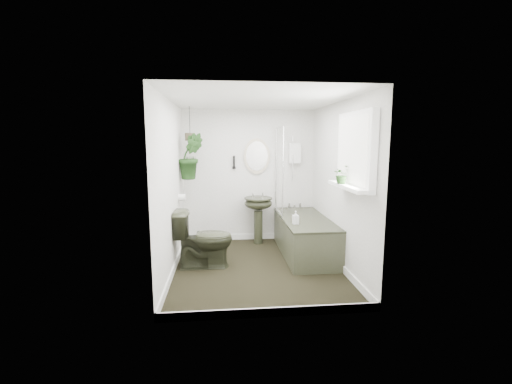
{
  "coord_description": "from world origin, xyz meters",
  "views": [
    {
      "loc": [
        -0.47,
        -4.6,
        1.76
      ],
      "look_at": [
        0.0,
        0.15,
        1.05
      ],
      "focal_mm": 24.0,
      "sensor_mm": 36.0,
      "label": 1
    }
  ],
  "objects": [
    {
      "name": "bathtub",
      "position": [
        0.8,
        0.5,
        0.29
      ],
      "size": [
        0.72,
        1.72,
        0.58
      ],
      "primitive_type": null,
      "color": "#272A1B",
      "rests_on": "floor"
    },
    {
      "name": "hanging_plant",
      "position": [
        -0.97,
        0.95,
        1.52
      ],
      "size": [
        0.46,
        0.4,
        0.73
      ],
      "primitive_type": "imported",
      "rotation": [
        0.0,
        0.0,
        0.19
      ],
      "color": "black",
      "rests_on": "ceiling"
    },
    {
      "name": "wall_front",
      "position": [
        0.0,
        -1.41,
        1.15
      ],
      "size": [
        2.3,
        0.02,
        2.3
      ],
      "primitive_type": "cube",
      "color": "white",
      "rests_on": "ground"
    },
    {
      "name": "window_recess",
      "position": [
        1.09,
        -0.7,
        1.65
      ],
      "size": [
        0.08,
        1.0,
        0.9
      ],
      "primitive_type": "cube",
      "color": "white",
      "rests_on": "wall_right"
    },
    {
      "name": "ceiling",
      "position": [
        0.0,
        0.0,
        2.31
      ],
      "size": [
        2.3,
        2.8,
        0.02
      ],
      "primitive_type": "cube",
      "color": "white",
      "rests_on": "ground"
    },
    {
      "name": "toilet",
      "position": [
        -0.74,
        0.1,
        0.41
      ],
      "size": [
        0.8,
        0.46,
        0.81
      ],
      "primitive_type": "imported",
      "rotation": [
        0.0,
        0.0,
        1.56
      ],
      "color": "#272A1B",
      "rests_on": "floor"
    },
    {
      "name": "hanging_pot",
      "position": [
        -0.97,
        0.95,
        1.83
      ],
      "size": [
        0.16,
        0.16,
        0.12
      ],
      "primitive_type": "cylinder",
      "color": "#443C2A",
      "rests_on": "ceiling"
    },
    {
      "name": "wall_back",
      "position": [
        0.0,
        1.41,
        1.15
      ],
      "size": [
        2.3,
        0.02,
        2.3
      ],
      "primitive_type": "cube",
      "color": "white",
      "rests_on": "ground"
    },
    {
      "name": "wall_left",
      "position": [
        -1.16,
        0.0,
        1.15
      ],
      "size": [
        0.02,
        2.8,
        2.3
      ],
      "primitive_type": "cube",
      "color": "white",
      "rests_on": "ground"
    },
    {
      "name": "toilet_roll_holder",
      "position": [
        -1.1,
        0.7,
        0.9
      ],
      "size": [
        0.11,
        0.11,
        0.11
      ],
      "primitive_type": "cylinder",
      "rotation": [
        0.0,
        1.57,
        0.0
      ],
      "color": "white",
      "rests_on": "wall_left"
    },
    {
      "name": "wall_right",
      "position": [
        1.16,
        0.0,
        1.15
      ],
      "size": [
        0.02,
        2.8,
        2.3
      ],
      "primitive_type": "cube",
      "color": "white",
      "rests_on": "ground"
    },
    {
      "name": "shower_box",
      "position": [
        0.8,
        1.34,
        1.55
      ],
      "size": [
        0.2,
        0.1,
        0.35
      ],
      "primitive_type": "cube",
      "color": "white",
      "rests_on": "wall_back"
    },
    {
      "name": "pedestal_sink",
      "position": [
        0.13,
        1.13,
        0.41
      ],
      "size": [
        0.5,
        0.44,
        0.81
      ],
      "primitive_type": null,
      "rotation": [
        0.0,
        0.0,
        -0.07
      ],
      "color": "#272A1B",
      "rests_on": "floor"
    },
    {
      "name": "bath_screen",
      "position": [
        0.47,
        0.99,
        1.28
      ],
      "size": [
        0.04,
        0.72,
        1.4
      ],
      "primitive_type": null,
      "color": "silver",
      "rests_on": "bathtub"
    },
    {
      "name": "skirting",
      "position": [
        0.0,
        0.0,
        0.05
      ],
      "size": [
        2.3,
        2.8,
        0.1
      ],
      "primitive_type": "cube",
      "color": "white",
      "rests_on": "floor"
    },
    {
      "name": "soap_bottle",
      "position": [
        0.57,
        0.13,
        0.67
      ],
      "size": [
        0.09,
        0.09,
        0.19
      ],
      "primitive_type": "imported",
      "rotation": [
        0.0,
        0.0,
        -0.01
      ],
      "color": "black",
      "rests_on": "bathtub"
    },
    {
      "name": "window_blinds",
      "position": [
        1.04,
        -0.7,
        1.65
      ],
      "size": [
        0.01,
        0.86,
        0.76
      ],
      "primitive_type": "cube",
      "color": "white",
      "rests_on": "wall_right"
    },
    {
      "name": "sill_plant",
      "position": [
        0.97,
        -0.59,
        1.36
      ],
      "size": [
        0.26,
        0.24,
        0.23
      ],
      "primitive_type": "imported",
      "rotation": [
        0.0,
        0.0,
        0.39
      ],
      "color": "black",
      "rests_on": "window_sill"
    },
    {
      "name": "oval_mirror",
      "position": [
        0.13,
        1.37,
        1.5
      ],
      "size": [
        0.46,
        0.03,
        0.62
      ],
      "primitive_type": "ellipsoid",
      "color": "beige",
      "rests_on": "wall_back"
    },
    {
      "name": "floor",
      "position": [
        0.0,
        0.0,
        -0.01
      ],
      "size": [
        2.3,
        2.8,
        0.02
      ],
      "primitive_type": "cube",
      "color": "black",
      "rests_on": "ground"
    },
    {
      "name": "window_sill",
      "position": [
        1.02,
        -0.7,
        1.23
      ],
      "size": [
        0.18,
        1.0,
        0.04
      ],
      "primitive_type": "cube",
      "color": "white",
      "rests_on": "wall_right"
    },
    {
      "name": "wall_sconce",
      "position": [
        -0.27,
        1.36,
        1.4
      ],
      "size": [
        0.04,
        0.04,
        0.22
      ],
      "primitive_type": "cylinder",
      "color": "black",
      "rests_on": "wall_back"
    }
  ]
}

